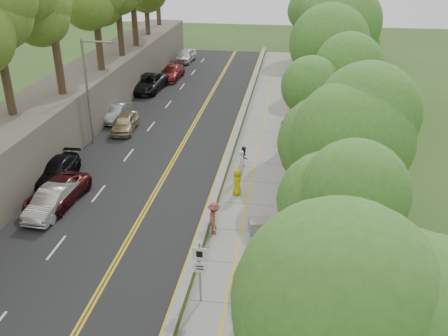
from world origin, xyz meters
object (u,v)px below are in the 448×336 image
Objects in this scene: construction_barrel at (290,110)px; person_far at (287,126)px; streetlight at (90,85)px; car_2 at (57,192)px; signpost at (200,266)px; painter_0 at (237,182)px; car_1 at (52,201)px; concrete_block at (260,226)px.

construction_barrel is 5.40m from person_far.
streetlight is 10.32m from car_2.
signpost reaches higher than painter_0.
signpost is 20.44m from person_far.
painter_0 reaches higher than construction_barrel.
painter_0 is (0.40, 10.15, -1.05)m from signpost.
streetlight reaches higher than signpost.
car_1 is (-13.30, -19.10, 0.23)m from construction_barrel.
car_2 is 2.91× the size of painter_0.
painter_0 is at bearing 112.95° from concrete_block.
concrete_block is (13.66, -11.00, -4.20)m from streetlight.
streetlight is at bearing 103.10° from car_2.
car_1 is at bearing -124.86° from construction_barrel.
streetlight is 11.34m from car_1.
streetlight is at bearing 20.99° from person_far.
car_2 is (1.30, -9.47, -3.90)m from streetlight.
car_2 is at bearing 143.56° from signpost.
signpost is 0.70× the size of car_1.
construction_barrel is at bearing -28.84° from painter_0.
painter_0 is at bearing -100.48° from construction_barrel.
construction_barrel is at bearing 86.78° from concrete_block.
streetlight is at bearing 141.16° from concrete_block.
person_far reaches higher than painter_0.
car_2 is at bearing 85.42° from painter_0.
construction_barrel is 0.83× the size of concrete_block.
painter_0 is (10.62, 2.60, 0.18)m from car_2.
concrete_block is (-1.10, -19.54, -0.10)m from construction_barrel.
car_1 is (-12.20, 0.44, 0.32)m from concrete_block.
person_far is (1.00, 14.16, 0.57)m from concrete_block.
streetlight is 2.58× the size of signpost.
person_far is at bearing 12.15° from streetlight.
concrete_block is at bearing 70.33° from signpost.
car_1 is at bearing 91.10° from painter_0.
streetlight reaches higher than person_far.
person_far reaches higher than concrete_block.
concrete_block is 4.51m from painter_0.
construction_barrel is 23.27m from car_1.
car_1 is at bearing 54.94° from person_far.
streetlight reaches higher than car_2.
concrete_block is at bearing -1.73° from car_2.
streetlight reaches higher than painter_0.
streetlight is 1.59× the size of car_2.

